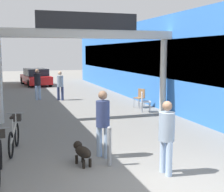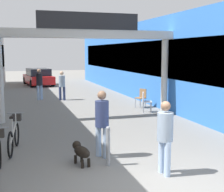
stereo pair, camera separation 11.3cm
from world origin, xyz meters
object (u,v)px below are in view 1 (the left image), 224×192
cafe_chair_aluminium_nearer (144,100)px  cafe_chair_wood_farther (140,96)px  pedestrian_with_dog (103,120)px  dog_on_leash (82,151)px  pedestrian_companion (167,133)px  pedestrian_elderly_walking (38,82)px  bicycle_silver_second (14,135)px  bollard_post_metal (109,146)px  parked_car_red (36,77)px  pedestrian_carrying_crate (60,84)px

cafe_chair_aluminium_nearer → cafe_chair_wood_farther: size_ratio=1.00×
pedestrian_with_dog → dog_on_leash: pedestrian_with_dog is taller
pedestrian_companion → pedestrian_elderly_walking: pedestrian_elderly_walking is taller
bicycle_silver_second → bollard_post_metal: size_ratio=1.78×
dog_on_leash → parked_car_red: bearing=88.9°
dog_on_leash → parked_car_red: size_ratio=0.17×
bollard_post_metal → cafe_chair_wood_farther: (3.71, 6.89, 0.06)m
cafe_chair_aluminium_nearer → cafe_chair_wood_farther: bearing=75.5°
pedestrian_elderly_walking → cafe_chair_aluminium_nearer: 6.60m
bicycle_silver_second → pedestrian_companion: bearing=-41.4°
pedestrian_companion → pedestrian_elderly_walking: bearing=98.4°
pedestrian_elderly_walking → cafe_chair_wood_farther: bearing=-41.9°
pedestrian_carrying_crate → cafe_chair_wood_farther: size_ratio=1.78×
pedestrian_companion → dog_on_leash: size_ratio=2.19×
pedestrian_carrying_crate → parked_car_red: bearing=94.5°
parked_car_red → cafe_chair_aluminium_nearer: bearing=-74.3°
pedestrian_with_dog → parked_car_red: bearing=90.8°
pedestrian_with_dog → pedestrian_companion: pedestrian_with_dog is taller
pedestrian_with_dog → bollard_post_metal: size_ratio=1.79×
pedestrian_with_dog → bollard_post_metal: pedestrian_with_dog is taller
pedestrian_with_dog → pedestrian_carrying_crate: 9.70m
bollard_post_metal → parked_car_red: size_ratio=0.22×
pedestrian_carrying_crate → pedestrian_elderly_walking: bearing=154.9°
bollard_post_metal → parked_car_red: (-0.22, 18.69, 0.16)m
pedestrian_with_dog → cafe_chair_aluminium_nearer: 6.15m
bollard_post_metal → bicycle_silver_second: bearing=138.0°
dog_on_leash → bollard_post_metal: bollard_post_metal is taller
cafe_chair_wood_farther → pedestrian_carrying_crate: bearing=133.6°
pedestrian_elderly_walking → bicycle_silver_second: pedestrian_elderly_walking is taller
cafe_chair_wood_farther → parked_car_red: bearing=108.4°
pedestrian_companion → dog_on_leash: bearing=144.9°
dog_on_leash → bicycle_silver_second: size_ratio=0.44×
pedestrian_companion → dog_on_leash: 2.04m
pedestrian_companion → bollard_post_metal: 1.39m
pedestrian_carrying_crate → dog_on_leash: (-1.03, -10.04, -0.58)m
pedestrian_with_dog → dog_on_leash: bearing=-150.1°
dog_on_leash → pedestrian_with_dog: bearing=29.9°
bicycle_silver_second → cafe_chair_aluminium_nearer: (5.49, 3.87, 0.10)m
parked_car_red → cafe_chair_wood_farther: bearing=-71.6°
pedestrian_carrying_crate → bollard_post_metal: (-0.45, -10.32, -0.42)m
bollard_post_metal → pedestrian_elderly_walking: bearing=93.8°
pedestrian_with_dog → cafe_chair_aluminium_nearer: bearing=56.5°
pedestrian_elderly_walking → cafe_chair_aluminium_nearer: (4.13, -5.12, -0.44)m
parked_car_red → pedestrian_with_dog: bearing=-89.2°
pedestrian_with_dog → cafe_chair_aluminium_nearer: (3.39, 5.11, -0.43)m
bollard_post_metal → cafe_chair_aluminium_nearer: bearing=59.2°
pedestrian_elderly_walking → bicycle_silver_second: bearing=-98.6°
pedestrian_with_dog → bicycle_silver_second: size_ratio=1.01×
bollard_post_metal → parked_car_red: 18.69m
pedestrian_with_dog → cafe_chair_wood_farther: size_ratio=1.90×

